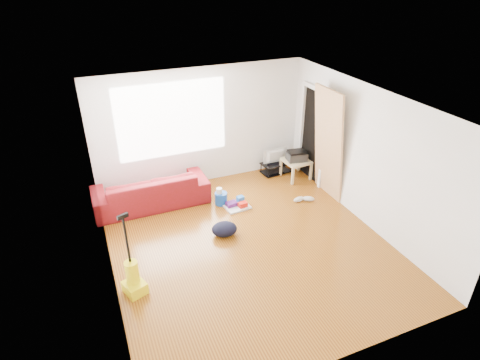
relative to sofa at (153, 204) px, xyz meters
name	(u,v)px	position (x,y,z in m)	size (l,w,h in m)	color
room	(250,176)	(1.33, -1.80, 1.25)	(4.51, 5.01, 2.51)	#66310D
sofa	(153,204)	(0.00, 0.00, 0.00)	(2.23, 0.87, 0.65)	#5B0F0C
tv_stand	(276,167)	(2.91, 0.27, 0.13)	(0.70, 0.45, 0.25)	black
tv	(276,156)	(2.91, 0.27, 0.41)	(0.57, 0.07, 0.33)	black
side_table	(296,163)	(3.21, -0.11, 0.36)	(0.57, 0.57, 0.43)	#C0B389
printer	(297,156)	(3.21, -0.11, 0.54)	(0.46, 0.38, 0.22)	#242425
bucket	(221,204)	(1.28, -0.53, 0.00)	(0.25, 0.25, 0.25)	#1247A9
toilet_paper	(219,196)	(1.25, -0.52, 0.18)	(0.12, 0.12, 0.11)	silver
cleaning_tray	(237,205)	(1.53, -0.76, 0.05)	(0.51, 0.43, 0.17)	silver
backpack	(225,235)	(0.97, -1.53, 0.00)	(0.45, 0.36, 0.25)	black
sneakers	(304,199)	(2.85, -1.08, 0.05)	(0.45, 0.23, 0.10)	silver
vacuum	(133,278)	(-0.74, -2.32, 0.24)	(0.37, 0.39, 1.32)	yellow
door_panel	(323,193)	(3.39, -0.97, 0.00)	(0.05, 0.90, 2.25)	tan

